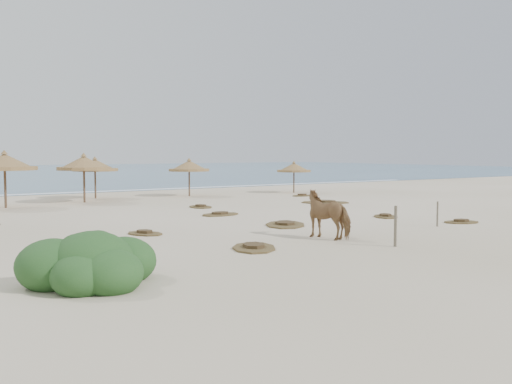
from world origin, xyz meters
The scene contains 20 objects.
ground centered at (0.00, 0.00, 0.00)m, with size 160.00×160.00×0.00m, color beige.
foam_line centered at (0.00, 26.00, 0.00)m, with size 70.00×0.60×0.01m, color white.
palapa_1 centered at (-7.06, 16.06, 2.50)m, with size 3.47×3.47×3.22m.
palapa_2 centered at (-0.83, 19.68, 2.18)m, with size 3.72×3.72×2.81m.
palapa_3 centered at (-2.37, 17.05, 2.37)m, with size 4.03×4.03×3.06m.
palapa_4 centered at (5.33, 18.02, 2.09)m, with size 3.73×3.73×2.69m.
palapa_5 centered at (13.52, 16.61, 1.89)m, with size 3.26×3.26×2.43m.
horse centered at (0.52, -2.39, 0.87)m, with size 0.93×2.05×1.73m, color olive.
fence_post_near centered at (1.07, -5.03, 0.67)m, with size 0.10×0.10×1.35m, color #706654.
fence_post_far centered at (6.39, -2.47, 0.52)m, with size 0.08×0.08×1.05m, color #706654.
bush centered at (-8.91, -4.90, 0.48)m, with size 3.29×2.90×1.47m.
scrub_2 centered at (-4.66, 2.15, 0.05)m, with size 1.51×1.80×0.16m.
scrub_3 centered at (1.02, 6.28, 0.05)m, with size 2.23×1.62×0.16m.
scrub_4 centered at (7.11, 1.12, 0.05)m, with size 1.87×2.00×0.16m.
scrub_5 centered at (9.72, 8.55, 0.05)m, with size 3.46×3.32×0.16m.
scrub_7 centered at (2.06, 10.26, 0.05)m, with size 1.45×1.99×0.16m.
scrub_9 centered at (1.32, 1.32, 0.05)m, with size 2.89×3.06×0.16m.
scrub_10 centered at (11.96, 13.61, 0.05)m, with size 1.72×1.17×0.16m.
scrub_11 centered at (-3.01, -2.80, 0.05)m, with size 2.29×2.55×0.16m.
scrub_12 centered at (8.26, -2.26, 0.05)m, with size 1.85×1.54×0.16m.
Camera 1 is at (-13.01, -17.87, 3.09)m, focal length 40.00 mm.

